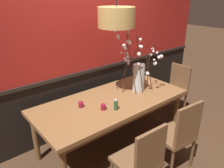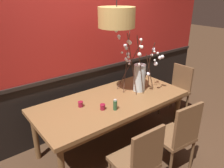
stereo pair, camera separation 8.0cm
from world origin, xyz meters
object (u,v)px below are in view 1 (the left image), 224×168
Objects in this scene: chair_near_side_left at (141,160)px; chair_near_side_right at (179,133)px; dining_table at (112,105)px; candle_holder_nearer_center at (103,107)px; chair_head_east_end at (175,87)px; candle_holder_nearer_edge at (81,104)px; condiment_bottle at (116,105)px; vase_with_blossoms at (138,75)px; chair_far_side_left at (58,98)px; chair_far_side_right at (96,87)px; pendant_lamp at (116,17)px.

chair_near_side_left is 0.67m from chair_near_side_right.
candle_holder_nearer_center is at bearing -151.38° from dining_table.
chair_near_side_left is at bearing -153.95° from chair_head_east_end.
chair_near_side_left is at bearing -178.70° from chair_near_side_right.
chair_head_east_end reaches higher than candle_holder_nearer_edge.
dining_table is 29.28× the size of candle_holder_nearer_edge.
chair_near_side_right reaches higher than condiment_bottle.
dining_table is at bearing -11.80° from candle_holder_nearer_edge.
chair_far_side_left is at bearing 133.08° from vase_with_blossoms.
vase_with_blossoms reaches higher than chair_near_side_left.
chair_near_side_right reaches higher than chair_head_east_end.
dining_table is at bearing 60.15° from condiment_bottle.
chair_far_side_right is 1.14m from candle_holder_nearer_edge.
chair_far_side_left is 1.82m from chair_near_side_left.
chair_far_side_right is 1.55m from pendant_lamp.
chair_near_side_right is (0.67, 0.02, 0.01)m from chair_near_side_left.
pendant_lamp reaches higher than chair_head_east_end.
pendant_lamp is at bearing 178.09° from chair_head_east_end.
condiment_bottle is at bearing -39.97° from candle_holder_nearer_center.
chair_far_side_left is at bearing 111.25° from dining_table.
dining_table is at bearing 68.63° from chair_near_side_left.
chair_far_side_right reaches higher than candle_holder_nearer_center.
chair_far_side_right reaches higher than chair_near_side_right.
pendant_lamp is at bearing -62.02° from chair_far_side_left.
chair_near_side_left is at bearing -107.95° from condiment_bottle.
chair_far_side_right is at bearing 68.19° from dining_table.
candle_holder_nearer_center is (-0.58, 0.74, 0.25)m from chair_near_side_right.
vase_with_blossoms is at bearing -46.92° from chair_far_side_left.
vase_with_blossoms is at bearing 46.51° from chair_near_side_left.
candle_holder_nearer_edge is at bearing 175.29° from pendant_lamp.
chair_near_side_right is 1.60m from pendant_lamp.
dining_table is 2.21× the size of chair_near_side_right.
candle_holder_nearer_center is at bearing -52.22° from candle_holder_nearer_edge.
candle_holder_nearer_edge is 0.45m from condiment_bottle.
chair_near_side_left is 1.91m from chair_far_side_right.
chair_near_side_left is (0.01, -1.82, -0.00)m from chair_far_side_left.
dining_table is 2.27× the size of chair_far_side_left.
pendant_lamp reaches higher than chair_near_side_left.
dining_table is 0.96m from chair_far_side_right.
pendant_lamp reaches higher than dining_table.
condiment_bottle is at bearing 72.05° from chair_near_side_left.
chair_near_side_left reaches higher than condiment_bottle.
chair_far_side_right is 13.34× the size of candle_holder_nearer_edge.
candle_holder_nearer_center is 0.29m from candle_holder_nearer_edge.
chair_far_side_left is 0.97× the size of chair_near_side_right.
chair_far_side_left is 0.96× the size of pendant_lamp.
chair_near_side_right is (0.68, -1.80, 0.01)m from chair_far_side_left.
dining_table is at bearing -179.61° from vase_with_blossoms.
dining_table is at bearing -156.38° from pendant_lamp.
vase_with_blossoms is at bearing 78.52° from chair_near_side_right.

